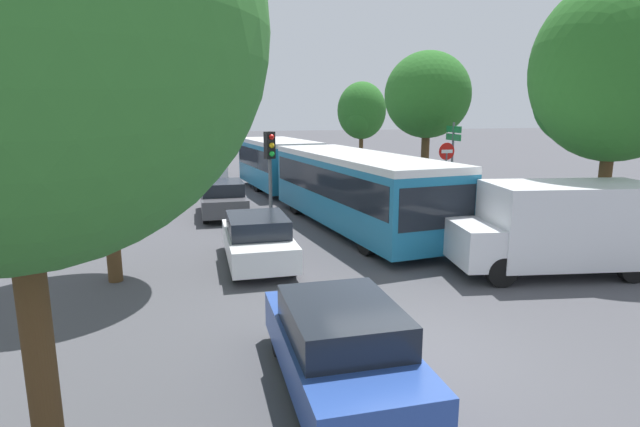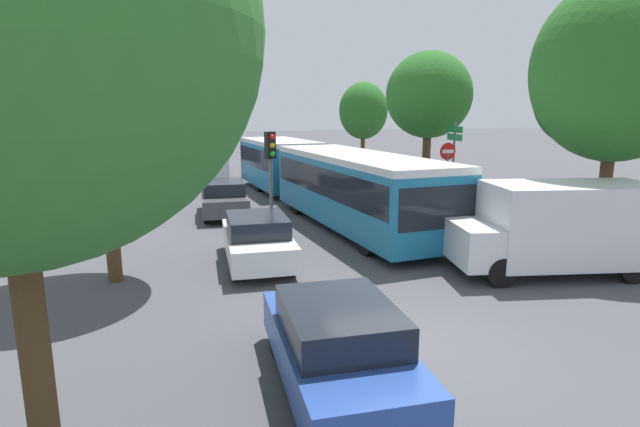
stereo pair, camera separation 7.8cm
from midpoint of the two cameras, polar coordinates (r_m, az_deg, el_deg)
The scene contains 14 objects.
ground_plane at distance 9.02m, azimuth 10.25°, elevation -15.32°, with size 200.00×200.00×0.00m, color #47474C.
articulated_bus at distance 20.96m, azimuth -0.51°, elevation 4.61°, with size 4.14×17.84×2.63m.
city_bus_rear at distance 33.35m, azimuth -13.15°, elevation 6.78°, with size 3.44×11.77×2.50m.
queued_car_blue at distance 7.56m, azimuth 2.04°, elevation -14.85°, with size 1.83×3.99×1.36m.
queued_car_white at distance 13.51m, azimuth -7.32°, elevation -2.96°, with size 1.82×3.96×1.35m.
queued_car_graphite at distance 20.05m, azimuth -11.15°, elevation 1.73°, with size 1.86×4.05×1.39m.
white_van at distance 13.89m, azimuth 25.60°, elevation -1.26°, with size 5.28×2.88×2.31m.
traffic_light at distance 16.94m, azimuth -5.85°, elevation 6.24°, with size 0.38×0.40×3.40m.
no_entry_sign at distance 21.09m, azimuth 14.10°, elevation 5.30°, with size 0.70×0.08×2.82m.
direction_sign_post at distance 22.77m, azimuth 14.85°, elevation 7.41°, with size 0.22×1.40×3.60m.
tree_left_mid at distance 12.64m, azimuth -24.09°, elevation 13.28°, with size 4.14×4.14×6.56m.
tree_right_near at distance 16.63m, azimuth 30.25°, elevation 13.58°, with size 4.66×4.66×7.79m.
tree_right_mid at distance 24.90m, azimuth 12.26°, elevation 12.84°, with size 4.07×4.07×6.88m.
tree_right_far at distance 33.71m, azimuth 4.67°, elevation 11.47°, with size 3.21×3.21×6.00m.
Camera 1 is at (-3.78, -7.13, 4.05)m, focal length 28.00 mm.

